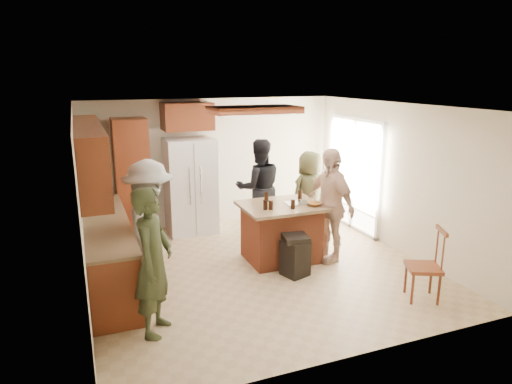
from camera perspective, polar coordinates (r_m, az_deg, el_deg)
name	(u,v)px	position (r m, az deg, el deg)	size (l,w,h in m)	color
room_shell	(417,173)	(10.55, 19.51, 2.28)	(8.00, 5.20, 5.00)	tan
person_front_left	(153,262)	(5.36, -12.69, -8.54)	(0.64, 0.47, 1.75)	#353E24
person_behind_left	(259,188)	(8.44, 0.39, 0.53)	(0.88, 0.54, 1.82)	black
person_behind_right	(309,194)	(8.52, 6.70, -0.20)	(0.78, 0.51, 1.59)	#3D3D24
person_side_right	(330,205)	(7.37, 9.20, -1.63)	(1.08, 0.55, 1.84)	tan
person_counter	(150,227)	(6.42, -13.12, -4.23)	(1.19, 0.55, 1.85)	gray
left_cabinetry	(102,219)	(6.82, -18.73, -3.22)	(0.64, 3.00, 2.30)	maroon
back_wall_units	(146,163)	(8.54, -13.54, 3.54)	(1.80, 0.60, 2.45)	maroon
refrigerator	(191,186)	(8.70, -8.18, 0.76)	(0.90, 0.76, 1.80)	white
kitchen_island	(281,232)	(7.42, 3.17, -4.96)	(1.28, 1.03, 0.93)	#9A4327
island_items	(294,202)	(7.25, 4.81, -1.31)	(0.96, 0.68, 0.15)	silver
trash_bin	(295,255)	(6.91, 4.93, -7.87)	(0.43, 0.43, 0.63)	black
spindle_chair	(425,267)	(6.54, 20.38, -8.83)	(0.56, 0.56, 0.99)	maroon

